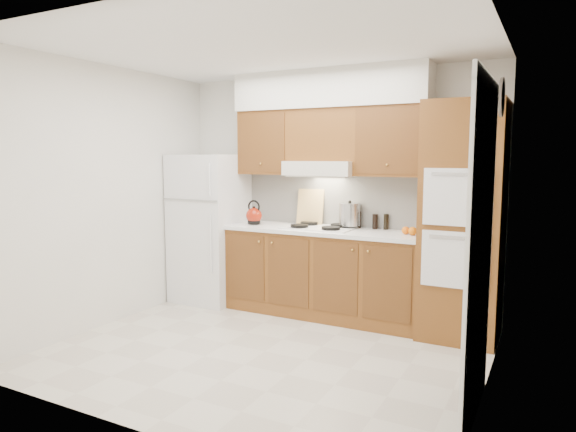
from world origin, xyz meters
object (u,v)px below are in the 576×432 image
at_px(kettle, 254,216).
at_px(stock_pot, 350,215).
at_px(fridge, 210,228).
at_px(oven_cabinet, 463,222).

distance_m(kettle, stock_pot, 1.08).
distance_m(fridge, oven_cabinet, 2.86).
bearing_deg(kettle, stock_pot, 30.14).
bearing_deg(stock_pot, oven_cabinet, -8.58).
xyz_separation_m(fridge, stock_pot, (1.66, 0.21, 0.23)).
distance_m(fridge, stock_pot, 1.69).
distance_m(fridge, kettle, 0.63).
xyz_separation_m(fridge, oven_cabinet, (2.85, 0.03, 0.24)).
height_order(fridge, stock_pot, fridge).
bearing_deg(oven_cabinet, kettle, -179.03).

